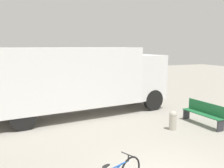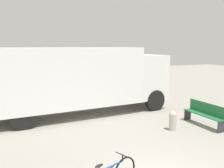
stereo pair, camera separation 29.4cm
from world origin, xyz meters
TOP-DOWN VIEW (x-y plane):
  - delivery_truck at (-0.33, 6.59)m, footprint 9.11×2.88m
  - park_bench at (4.05, 3.05)m, footprint 0.44×2.00m
  - bollard_near_bench at (2.45, 3.05)m, footprint 0.30×0.30m

SIDE VIEW (x-z plane):
  - bollard_near_bench at x=2.45m, z-range 0.03..0.80m
  - park_bench at x=4.05m, z-range 0.05..0.99m
  - delivery_truck at x=-0.33m, z-range 0.20..3.41m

